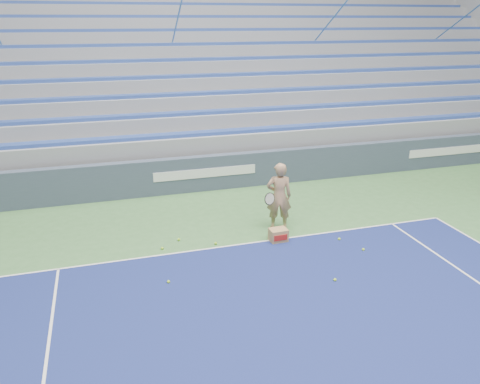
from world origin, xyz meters
TOP-DOWN VIEW (x-y plane):
  - sponsor_barrier at (0.00, 15.88)m, footprint 30.00×0.32m
  - bleachers at (0.00, 21.60)m, footprint 31.00×9.15m
  - tennis_player at (1.17, 12.52)m, footprint 0.97×0.90m
  - ball_box at (0.90, 11.82)m, footprint 0.43×0.34m
  - tennis_ball_0 at (2.61, 10.77)m, footprint 0.07×0.07m
  - tennis_ball_1 at (2.33, 11.43)m, footprint 0.07×0.07m
  - tennis_ball_2 at (-1.40, 12.52)m, footprint 0.07×0.07m
  - tennis_ball_3 at (-1.85, 12.17)m, footprint 0.07×0.07m
  - tennis_ball_4 at (1.35, 9.75)m, footprint 0.07×0.07m
  - tennis_ball_5 at (-0.59, 12.07)m, footprint 0.07×0.07m
  - tennis_ball_6 at (-1.93, 10.65)m, footprint 0.07×0.07m

SIDE VIEW (x-z plane):
  - tennis_ball_0 at x=2.61m, z-range 0.00..0.07m
  - tennis_ball_1 at x=2.33m, z-range 0.00..0.07m
  - tennis_ball_2 at x=-1.40m, z-range 0.00..0.07m
  - tennis_ball_3 at x=-1.85m, z-range 0.00..0.07m
  - tennis_ball_4 at x=1.35m, z-range 0.00..0.07m
  - tennis_ball_5 at x=-0.59m, z-range 0.00..0.07m
  - tennis_ball_6 at x=-1.93m, z-range 0.00..0.07m
  - ball_box at x=0.90m, z-range 0.00..0.31m
  - sponsor_barrier at x=0.00m, z-range 0.00..1.10m
  - tennis_player at x=1.17m, z-range 0.00..1.75m
  - bleachers at x=0.00m, z-range -1.29..6.01m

